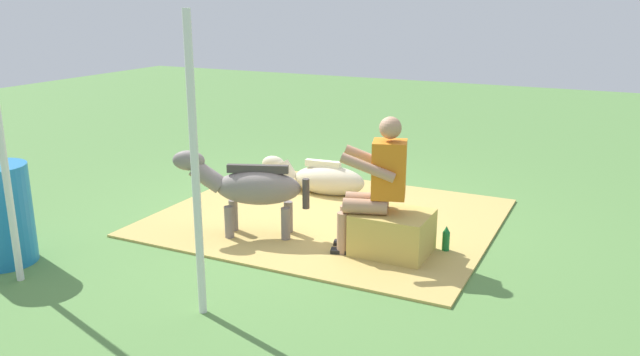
% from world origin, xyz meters
% --- Properties ---
extents(ground_plane, '(24.00, 24.00, 0.00)m').
position_xyz_m(ground_plane, '(0.00, 0.00, 0.00)').
color(ground_plane, '#568442').
extents(hay_patch, '(3.48, 2.96, 0.02)m').
position_xyz_m(hay_patch, '(-0.17, -0.15, 0.01)').
color(hay_patch, tan).
rests_on(hay_patch, ground).
extents(hay_bale, '(0.68, 0.55, 0.42)m').
position_xyz_m(hay_bale, '(-1.14, 0.51, 0.21)').
color(hay_bale, tan).
rests_on(hay_bale, ground).
extents(person_seated, '(0.72, 0.54, 1.30)m').
position_xyz_m(person_seated, '(-0.98, 0.54, 0.70)').
color(person_seated, tan).
rests_on(person_seated, ground).
extents(pony_standing, '(1.29, 0.68, 0.87)m').
position_xyz_m(pony_standing, '(0.29, 0.68, 0.52)').
color(pony_standing, slate).
rests_on(pony_standing, ground).
extents(pony_lying, '(1.35, 0.47, 0.42)m').
position_xyz_m(pony_lying, '(0.28, -0.91, 0.19)').
color(pony_lying, beige).
rests_on(pony_lying, ground).
extents(soda_bottle, '(0.07, 0.07, 0.26)m').
position_xyz_m(soda_bottle, '(-1.57, 0.24, 0.13)').
color(soda_bottle, '#197233').
rests_on(soda_bottle, ground).
extents(tent_pole_left, '(0.06, 0.06, 2.24)m').
position_xyz_m(tent_pole_left, '(-0.22, 2.19, 1.12)').
color(tent_pole_left, silver).
rests_on(tent_pole_left, ground).
extents(tent_pole_right, '(0.06, 0.06, 2.24)m').
position_xyz_m(tent_pole_right, '(1.51, 2.40, 1.12)').
color(tent_pole_right, silver).
rests_on(tent_pole_right, ground).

